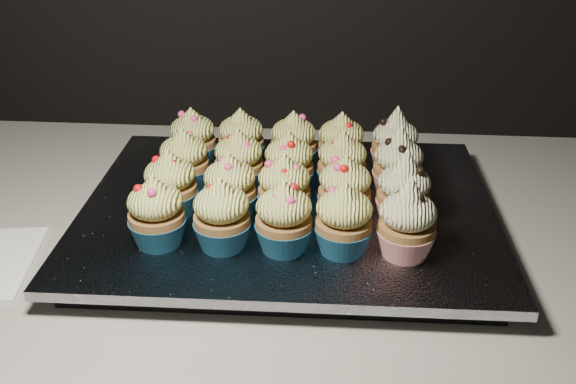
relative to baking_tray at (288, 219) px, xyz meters
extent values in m
cube|color=beige|center=(-0.06, 0.02, -0.03)|extent=(2.44, 0.64, 0.04)
cube|color=black|center=(0.00, 0.00, 0.00)|extent=(0.47, 0.36, 0.02)
cube|color=silver|center=(0.00, 0.00, 0.02)|extent=(0.51, 0.40, 0.01)
cone|color=#1A597C|center=(-0.14, -0.10, 0.04)|extent=(0.06, 0.06, 0.03)
ellipsoid|color=#F2F17A|center=(-0.14, -0.10, 0.08)|extent=(0.06, 0.06, 0.04)
cone|color=#F2F17A|center=(-0.14, -0.10, 0.10)|extent=(0.03, 0.03, 0.02)
cone|color=#1A597C|center=(-0.06, -0.10, 0.04)|extent=(0.06, 0.06, 0.03)
ellipsoid|color=#F2F17A|center=(-0.06, -0.10, 0.08)|extent=(0.06, 0.06, 0.04)
cone|color=#F2F17A|center=(-0.06, -0.10, 0.10)|extent=(0.03, 0.03, 0.02)
cone|color=#1A597C|center=(0.00, -0.10, 0.04)|extent=(0.06, 0.06, 0.03)
ellipsoid|color=#F2F17A|center=(0.00, -0.10, 0.08)|extent=(0.06, 0.06, 0.04)
cone|color=#F2F17A|center=(0.00, -0.10, 0.10)|extent=(0.03, 0.03, 0.02)
cone|color=#1A597C|center=(0.07, -0.10, 0.04)|extent=(0.06, 0.06, 0.03)
ellipsoid|color=#F2F17A|center=(0.07, -0.10, 0.08)|extent=(0.06, 0.06, 0.04)
cone|color=#F2F17A|center=(0.07, -0.10, 0.10)|extent=(0.03, 0.03, 0.02)
cone|color=red|center=(0.13, -0.10, 0.04)|extent=(0.06, 0.06, 0.03)
ellipsoid|color=#FDF3B2|center=(0.13, -0.10, 0.08)|extent=(0.06, 0.06, 0.04)
cone|color=#FDF3B2|center=(0.13, -0.10, 0.10)|extent=(0.03, 0.03, 0.03)
cone|color=#1A597C|center=(-0.14, -0.03, 0.04)|extent=(0.06, 0.06, 0.03)
ellipsoid|color=#F2F17A|center=(-0.14, -0.03, 0.08)|extent=(0.06, 0.06, 0.04)
cone|color=#F2F17A|center=(-0.14, -0.03, 0.10)|extent=(0.03, 0.03, 0.02)
cone|color=#1A597C|center=(-0.07, -0.04, 0.04)|extent=(0.06, 0.06, 0.03)
ellipsoid|color=#F2F17A|center=(-0.07, -0.04, 0.08)|extent=(0.06, 0.06, 0.04)
cone|color=#F2F17A|center=(-0.07, -0.04, 0.10)|extent=(0.03, 0.03, 0.02)
cone|color=#1A597C|center=(0.00, -0.03, 0.04)|extent=(0.06, 0.06, 0.03)
ellipsoid|color=#F2F17A|center=(0.00, -0.03, 0.08)|extent=(0.06, 0.06, 0.04)
cone|color=#F2F17A|center=(0.00, -0.03, 0.10)|extent=(0.03, 0.03, 0.02)
cone|color=#1A597C|center=(0.07, -0.03, 0.04)|extent=(0.06, 0.06, 0.03)
ellipsoid|color=#F2F17A|center=(0.07, -0.03, 0.08)|extent=(0.06, 0.06, 0.04)
cone|color=#F2F17A|center=(0.07, -0.03, 0.10)|extent=(0.03, 0.03, 0.02)
cone|color=red|center=(0.14, -0.03, 0.04)|extent=(0.06, 0.06, 0.03)
ellipsoid|color=#FDF3B2|center=(0.14, -0.03, 0.08)|extent=(0.06, 0.06, 0.04)
cone|color=#FDF3B2|center=(0.14, -0.03, 0.10)|extent=(0.03, 0.03, 0.03)
cone|color=#1A597C|center=(-0.13, 0.03, 0.04)|extent=(0.06, 0.06, 0.03)
ellipsoid|color=#F2F17A|center=(-0.13, 0.03, 0.08)|extent=(0.06, 0.06, 0.04)
cone|color=#F2F17A|center=(-0.13, 0.03, 0.10)|extent=(0.03, 0.03, 0.02)
cone|color=#1A597C|center=(-0.07, 0.03, 0.04)|extent=(0.06, 0.06, 0.03)
ellipsoid|color=#F2F17A|center=(-0.07, 0.03, 0.08)|extent=(0.06, 0.06, 0.04)
cone|color=#F2F17A|center=(-0.07, 0.03, 0.10)|extent=(0.03, 0.03, 0.02)
cone|color=#1A597C|center=(0.00, 0.03, 0.04)|extent=(0.06, 0.06, 0.03)
ellipsoid|color=#F2F17A|center=(0.00, 0.03, 0.08)|extent=(0.06, 0.06, 0.04)
cone|color=#F2F17A|center=(0.00, 0.03, 0.10)|extent=(0.03, 0.03, 0.02)
cone|color=#1A597C|center=(0.07, 0.04, 0.04)|extent=(0.06, 0.06, 0.03)
ellipsoid|color=#F2F17A|center=(0.07, 0.04, 0.08)|extent=(0.06, 0.06, 0.04)
cone|color=#F2F17A|center=(0.07, 0.04, 0.10)|extent=(0.03, 0.03, 0.02)
cone|color=red|center=(0.14, 0.04, 0.04)|extent=(0.06, 0.06, 0.03)
ellipsoid|color=#FDF3B2|center=(0.14, 0.04, 0.08)|extent=(0.06, 0.06, 0.04)
cone|color=#FDF3B2|center=(0.14, 0.04, 0.10)|extent=(0.03, 0.03, 0.03)
cone|color=#1A597C|center=(-0.14, 0.10, 0.04)|extent=(0.06, 0.06, 0.03)
ellipsoid|color=#F2F17A|center=(-0.14, 0.10, 0.08)|extent=(0.06, 0.06, 0.04)
cone|color=#F2F17A|center=(-0.14, 0.10, 0.10)|extent=(0.03, 0.03, 0.02)
cone|color=#1A597C|center=(-0.07, 0.10, 0.04)|extent=(0.06, 0.06, 0.03)
ellipsoid|color=#F2F17A|center=(-0.07, 0.10, 0.08)|extent=(0.06, 0.06, 0.04)
cone|color=#F2F17A|center=(-0.07, 0.10, 0.10)|extent=(0.03, 0.03, 0.02)
cone|color=#1A597C|center=(0.00, 0.10, 0.04)|extent=(0.06, 0.06, 0.03)
ellipsoid|color=#F2F17A|center=(0.00, 0.10, 0.08)|extent=(0.06, 0.06, 0.04)
cone|color=#F2F17A|center=(0.00, 0.10, 0.10)|extent=(0.03, 0.03, 0.02)
cone|color=#1A597C|center=(0.06, 0.10, 0.04)|extent=(0.06, 0.06, 0.03)
ellipsoid|color=#F2F17A|center=(0.06, 0.10, 0.08)|extent=(0.06, 0.06, 0.04)
cone|color=#F2F17A|center=(0.06, 0.10, 0.10)|extent=(0.03, 0.03, 0.02)
cone|color=red|center=(0.14, 0.10, 0.04)|extent=(0.06, 0.06, 0.03)
ellipsoid|color=#FDF3B2|center=(0.14, 0.10, 0.08)|extent=(0.06, 0.06, 0.04)
cone|color=#FDF3B2|center=(0.14, 0.10, 0.10)|extent=(0.03, 0.03, 0.03)
camera|label=1|loc=(0.05, -0.69, 0.41)|focal=40.00mm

